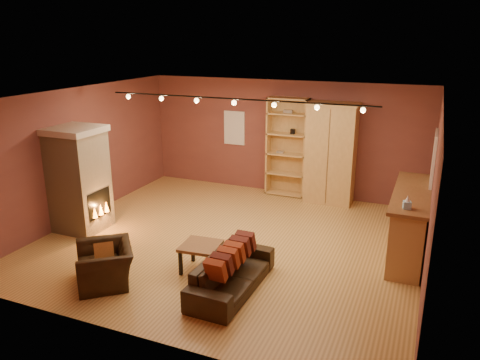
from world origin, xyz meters
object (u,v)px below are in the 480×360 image
at_px(bookcase, 288,146).
at_px(armchair, 105,258).
at_px(armoire, 331,153).
at_px(coffee_table, 201,248).
at_px(fireplace, 79,179).
at_px(loveseat, 232,267).
at_px(bar_counter, 410,222).

relative_size(bookcase, armchair, 2.11).
distance_m(bookcase, armchair, 5.59).
xyz_separation_m(armoire, coffee_table, (-1.25, -4.22, -0.79)).
bearing_deg(armoire, fireplace, -140.51).
bearing_deg(fireplace, armchair, -41.70).
xyz_separation_m(bookcase, coffee_table, (-0.15, -4.40, -0.82)).
bearing_deg(armoire, loveseat, -96.34).
bearing_deg(bar_counter, armchair, -145.91).
xyz_separation_m(fireplace, armchair, (1.84, -1.64, -0.64)).
bearing_deg(bookcase, fireplace, -130.77).
bearing_deg(bookcase, bar_counter, -38.15).
bearing_deg(armoire, bookcase, 170.92).
height_order(fireplace, bar_counter, fireplace).
bearing_deg(bar_counter, loveseat, -135.58).
xyz_separation_m(fireplace, armoire, (4.31, 3.55, 0.13)).
relative_size(fireplace, armchair, 1.85).
distance_m(fireplace, armoire, 5.58).
bearing_deg(bar_counter, bookcase, 141.85).
bearing_deg(bar_counter, coffee_table, -147.64).
relative_size(bar_counter, coffee_table, 3.70).
height_order(fireplace, armchair, fireplace).
bearing_deg(coffee_table, loveseat, -27.39).
height_order(bar_counter, armchair, bar_counter).
relative_size(bar_counter, armchair, 2.18).
bearing_deg(armchair, coffee_table, 87.79).
distance_m(fireplace, armchair, 2.54).
distance_m(bookcase, coffee_table, 4.48).
bearing_deg(fireplace, bar_counter, 12.14).
bearing_deg(loveseat, bar_counter, -44.22).
distance_m(armoire, loveseat, 4.70).
bearing_deg(coffee_table, armchair, -141.72).
relative_size(armoire, loveseat, 1.25).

